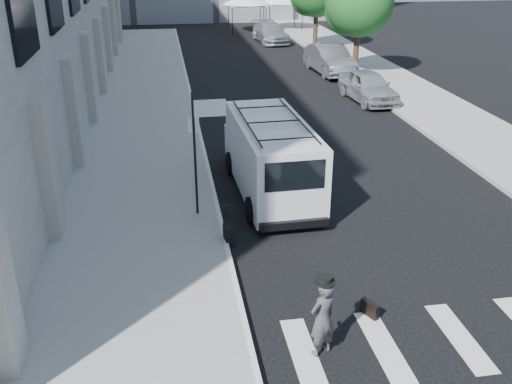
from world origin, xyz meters
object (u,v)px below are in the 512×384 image
object	(u,v)px
parked_car_a	(368,86)
parked_car_b	(330,59)
businessman	(323,318)
cargo_van	(270,156)
briefcase	(370,309)
suitcase	(229,235)
parked_car_c	(270,33)

from	to	relation	value
parked_car_a	parked_car_b	distance (m)	6.39
businessman	cargo_van	xyz separation A→B (m)	(0.45, 7.71, 0.39)
briefcase	cargo_van	size ratio (longest dim) A/B	0.07
briefcase	suitcase	xyz separation A→B (m)	(-2.55, 3.54, 0.11)
parked_car_a	parked_car_b	xyz separation A→B (m)	(-0.10, 6.38, 0.08)
suitcase	cargo_van	world-z (taller)	cargo_van
parked_car_b	businessman	bearing A→B (deg)	-110.46
businessman	cargo_van	size ratio (longest dim) A/B	0.26
businessman	parked_car_b	distance (m)	25.07
suitcase	parked_car_b	world-z (taller)	parked_car_b
briefcase	parked_car_a	size ratio (longest dim) A/B	0.10
briefcase	suitcase	bearing A→B (deg)	99.46
businessman	suitcase	world-z (taller)	businessman
briefcase	cargo_van	world-z (taller)	cargo_van
cargo_van	parked_car_b	distance (m)	17.63
businessman	suitcase	xyz separation A→B (m)	(-1.23, 4.52, -0.52)
parked_car_c	businessman	bearing A→B (deg)	-104.08
parked_car_a	parked_car_c	bearing A→B (deg)	90.19
suitcase	briefcase	bearing A→B (deg)	-62.18
cargo_van	parked_car_b	bearing A→B (deg)	66.01
briefcase	parked_car_b	size ratio (longest dim) A/B	0.09
businessman	briefcase	xyz separation A→B (m)	(1.32, 0.98, -0.63)
parked_car_a	parked_car_b	size ratio (longest dim) A/B	0.87
cargo_van	parked_car_b	size ratio (longest dim) A/B	1.24
parked_car_b	parked_car_c	distance (m)	11.55
briefcase	parked_car_b	bearing A→B (deg)	49.67
parked_car_b	parked_car_a	bearing A→B (deg)	-93.22
suitcase	cargo_van	bearing A→B (deg)	54.32
briefcase	parked_car_b	world-z (taller)	parked_car_b
businessman	suitcase	size ratio (longest dim) A/B	1.52
businessman	parked_car_c	size ratio (longest dim) A/B	0.32
cargo_van	suitcase	bearing A→B (deg)	-119.62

